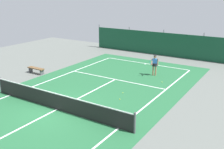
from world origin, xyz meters
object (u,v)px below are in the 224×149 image
tennis_ball_near_player (123,93)px  tennis_ball_by_sideline (162,82)px  courtside_bench (36,69)px  tennis_ball_midcourt (120,99)px  tennis_net (56,101)px  tennis_player (155,64)px  parked_car (180,45)px

tennis_ball_near_player → tennis_ball_by_sideline: bearing=68.2°
tennis_ball_by_sideline → tennis_ball_near_player: bearing=-111.8°
tennis_ball_by_sideline → courtside_bench: size_ratio=0.04×
tennis_ball_near_player → tennis_ball_midcourt: bearing=-69.8°
tennis_ball_midcourt → tennis_net: bearing=-126.1°
tennis_ball_midcourt → tennis_ball_near_player: bearing=110.2°
tennis_net → courtside_bench: 7.61m
tennis_ball_near_player → tennis_ball_midcourt: same height
tennis_player → courtside_bench: tennis_player is taller
tennis_net → parked_car: (1.17, 18.09, 0.33)m
tennis_ball_by_sideline → parked_car: size_ratio=0.02×
tennis_ball_by_sideline → courtside_bench: courtside_bench is taller
tennis_net → tennis_ball_midcourt: bearing=53.9°
tennis_net → courtside_bench: tennis_net is taller
tennis_ball_by_sideline → parked_car: parked_car is taller
tennis_ball_by_sideline → courtside_bench: (-9.62, -3.42, 0.34)m
tennis_ball_midcourt → parked_car: size_ratio=0.02×
tennis_ball_near_player → tennis_ball_midcourt: (0.39, -1.05, 0.00)m
tennis_ball_midcourt → tennis_ball_by_sideline: size_ratio=1.00×
parked_car → tennis_net: bearing=-88.6°
tennis_ball_midcourt → parked_car: (-1.15, 14.92, 0.81)m
tennis_net → tennis_player: (2.10, 8.95, 0.45)m
tennis_player → tennis_ball_near_player: 4.83m
parked_car → courtside_bench: 15.74m
tennis_ball_near_player → courtside_bench: bearing=179.8°
tennis_ball_near_player → parked_car: parked_car is taller
tennis_ball_near_player → parked_car: (-0.77, 13.87, 0.81)m
parked_car → tennis_ball_near_player: bearing=-81.8°
courtside_bench → tennis_net: bearing=-33.9°
tennis_player → tennis_ball_near_player: (-0.17, -4.73, -0.93)m
tennis_ball_near_player → tennis_ball_by_sideline: same height
parked_car → tennis_ball_midcourt: bearing=-80.5°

